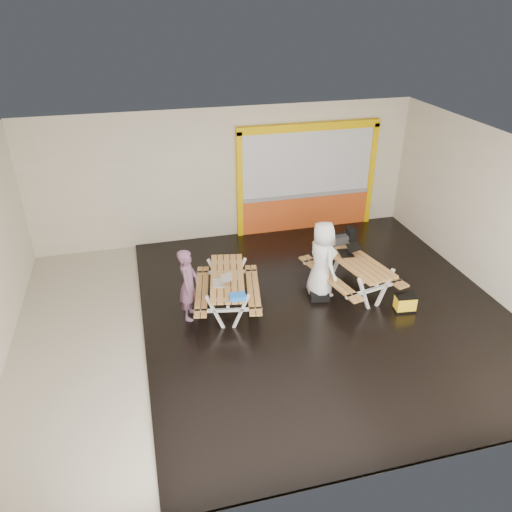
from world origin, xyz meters
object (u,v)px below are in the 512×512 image
object	(u,v)px
picnic_table_right	(352,266)
blue_pouch	(238,297)
picnic_table_left	(227,284)
fluke_bag	(405,303)
person_right	(322,260)
laptop_left	(222,281)
toolbox	(337,240)
backpack	(350,238)
person_left	(188,284)
laptop_right	(349,251)
dark_case	(319,296)

from	to	relation	value
picnic_table_right	blue_pouch	distance (m)	2.90
picnic_table_left	fluke_bag	bearing A→B (deg)	-16.63
person_right	laptop_left	size ratio (longest dim) A/B	4.05
picnic_table_left	blue_pouch	world-z (taller)	blue_pouch
laptop_left	toolbox	xyz separation A→B (m)	(2.89, 0.94, 0.12)
picnic_table_left	toolbox	bearing A→B (deg)	14.58
picnic_table_right	person_right	world-z (taller)	person_right
backpack	fluke_bag	size ratio (longest dim) A/B	1.17
person_left	backpack	bearing A→B (deg)	-51.64
picnic_table_left	blue_pouch	bearing A→B (deg)	-87.74
fluke_bag	laptop_right	bearing A→B (deg)	121.22
picnic_table_left	laptop_left	bearing A→B (deg)	-125.13
laptop_right	backpack	xyz separation A→B (m)	(0.42, 0.87, -0.14)
laptop_left	toolbox	bearing A→B (deg)	17.96
picnic_table_left	fluke_bag	world-z (taller)	picnic_table_left
dark_case	fluke_bag	world-z (taller)	fluke_bag
picnic_table_left	person_left	bearing A→B (deg)	-168.62
backpack	fluke_bag	bearing A→B (deg)	-80.62
person_left	fluke_bag	size ratio (longest dim) A/B	3.36
laptop_right	picnic_table_right	bearing A→B (deg)	-87.27
person_right	fluke_bag	bearing A→B (deg)	-135.19
laptop_left	fluke_bag	distance (m)	3.87
laptop_left	backpack	distance (m)	3.62
picnic_table_right	toolbox	size ratio (longest dim) A/B	5.06
picnic_table_left	laptop_right	xyz separation A→B (m)	(2.79, 0.22, 0.31)
picnic_table_right	backpack	distance (m)	1.16
picnic_table_left	picnic_table_right	world-z (taller)	picnic_table_right
blue_pouch	toolbox	bearing A→B (deg)	30.18
dark_case	blue_pouch	bearing A→B (deg)	-161.70
person_right	dark_case	size ratio (longest dim) A/B	4.46
picnic_table_left	laptop_left	xyz separation A→B (m)	(-0.16, -0.23, 0.24)
blue_pouch	picnic_table_right	bearing A→B (deg)	17.28
picnic_table_left	backpack	distance (m)	3.39
laptop_right	blue_pouch	world-z (taller)	laptop_right
picnic_table_right	person_right	size ratio (longest dim) A/B	1.34
backpack	blue_pouch	bearing A→B (deg)	-148.58
person_left	picnic_table_left	bearing A→B (deg)	-57.48
person_left	laptop_left	size ratio (longest dim) A/B	3.53
person_left	laptop_left	xyz separation A→B (m)	(0.66, -0.06, 0.02)
person_right	fluke_bag	world-z (taller)	person_right
toolbox	fluke_bag	xyz separation A→B (m)	(0.84, -1.77, -0.72)
blue_pouch	dark_case	xyz separation A→B (m)	(1.96, 0.65, -0.70)
person_right	backpack	size ratio (longest dim) A/B	3.30
backpack	fluke_bag	xyz separation A→B (m)	(0.36, -2.15, -0.54)
picnic_table_left	laptop_right	bearing A→B (deg)	4.43
dark_case	fluke_bag	bearing A→B (deg)	-28.49
person_right	toolbox	bearing A→B (deg)	-51.89
picnic_table_right	laptop_left	distance (m)	2.97
dark_case	fluke_bag	distance (m)	1.80
picnic_table_left	laptop_right	world-z (taller)	laptop_right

